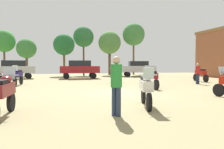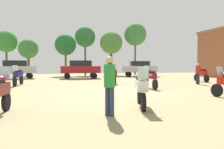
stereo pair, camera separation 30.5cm
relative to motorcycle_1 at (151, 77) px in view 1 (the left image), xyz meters
name	(u,v)px [view 1 (the left image)]	position (x,y,z in m)	size (l,w,h in m)	color
ground_plane	(120,92)	(-2.55, -1.36, -0.74)	(44.00, 52.00, 0.02)	#91875E
motorcycle_1	(151,77)	(0.00, 0.00, 0.00)	(0.62, 2.21, 1.49)	black
motorcycle_5	(18,76)	(-8.71, 4.24, 0.01)	(0.63, 2.27, 1.50)	black
motorcycle_6	(200,74)	(6.75, 4.09, 0.00)	(0.62, 2.21, 1.49)	black
motorcycle_7	(4,93)	(-7.48, -5.99, -0.01)	(0.62, 2.21, 1.46)	black
motorcycle_10	(114,74)	(-1.42, 4.09, 0.01)	(0.63, 2.31, 1.51)	black
motorcycle_12	(146,87)	(-2.81, -5.64, -0.02)	(0.78, 2.06, 1.45)	black
car_1	(138,68)	(4.39, 13.45, 0.44)	(4.55, 2.53, 2.00)	black
car_2	(80,68)	(-3.44, 11.31, 0.44)	(4.35, 1.91, 2.00)	black
car_3	(14,68)	(-10.46, 12.50, 0.44)	(4.57, 2.61, 2.00)	black
person_1	(198,72)	(4.89, 1.94, 0.24)	(0.42, 0.42, 1.67)	#232F4C
person_2	(116,81)	(-4.24, -6.72, 0.32)	(0.48, 0.48, 1.78)	#27344E
tree_2	(26,49)	(-9.93, 19.27, 3.01)	(2.72, 2.72, 5.14)	brown
tree_3	(4,41)	(-12.96, 20.14, 4.06)	(3.04, 3.04, 6.34)	brown
tree_4	(84,37)	(-1.89, 20.10, 5.00)	(3.11, 3.11, 7.32)	#4C3B31
tree_5	(134,35)	(5.80, 19.09, 5.49)	(3.46, 3.46, 7.98)	brown
tree_6	(110,43)	(1.97, 19.24, 4.13)	(3.43, 3.43, 6.62)	brown
tree_8	(64,45)	(-4.86, 18.33, 3.60)	(2.98, 2.98, 5.85)	brown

